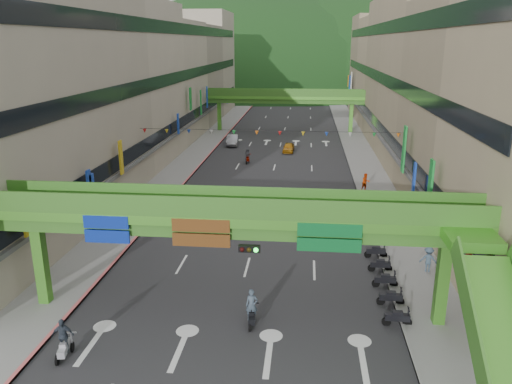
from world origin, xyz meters
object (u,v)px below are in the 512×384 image
(car_yellow, at_px, (288,148))
(car_silver, at_px, (233,140))
(overpass_near, at_px, (249,231))
(scooter_rider_mid, at_px, (289,208))
(scooter_rider_near, at_px, (252,309))
(pedestrian_red, at_px, (366,184))

(car_yellow, bearing_deg, car_silver, 156.44)
(overpass_near, relative_size, scooter_rider_mid, 14.29)
(scooter_rider_near, distance_m, car_silver, 48.81)
(overpass_near, xyz_separation_m, scooter_rider_near, (0.17, -0.49, -4.22))
(overpass_near, height_order, pedestrian_red, overpass_near)
(car_yellow, xyz_separation_m, pedestrian_red, (8.45, -18.33, 0.27))
(scooter_rider_mid, distance_m, car_yellow, 27.24)
(scooter_rider_near, distance_m, pedestrian_red, 27.16)
(overpass_near, relative_size, pedestrian_red, 15.63)
(scooter_rider_mid, height_order, car_yellow, scooter_rider_mid)
(scooter_rider_mid, xyz_separation_m, car_silver, (-9.48, 31.28, -0.25))
(scooter_rider_near, height_order, pedestrian_red, scooter_rider_near)
(overpass_near, distance_m, scooter_rider_mid, 16.96)
(car_silver, bearing_deg, pedestrian_red, -57.39)
(overpass_near, height_order, car_yellow, overpass_near)
(overpass_near, xyz_separation_m, car_silver, (-7.93, 47.64, -4.45))
(car_yellow, bearing_deg, overpass_near, -88.17)
(overpass_near, height_order, car_silver, overpass_near)
(scooter_rider_mid, bearing_deg, scooter_rider_near, -94.67)
(car_silver, distance_m, pedestrian_red, 28.00)
(car_silver, xyz_separation_m, pedestrian_red, (16.80, -22.39, 0.14))
(overpass_near, height_order, scooter_rider_mid, overpass_near)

